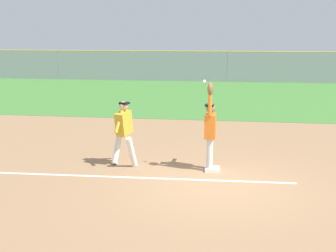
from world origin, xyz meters
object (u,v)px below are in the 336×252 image
(parked_car_blue, at_px, (243,68))
(parked_car_tan, at_px, (318,69))
(runner, at_px, (124,129))
(parked_car_white, at_px, (111,67))
(fielder, at_px, (210,127))
(parked_car_silver, at_px, (169,68))
(baseball, at_px, (204,81))
(first_base, at_px, (212,169))

(parked_car_blue, height_order, parked_car_tan, same)
(runner, height_order, parked_car_white, runner)
(fielder, distance_m, runner, 2.25)
(fielder, xyz_separation_m, parked_car_silver, (-4.58, 25.10, -0.45))
(fielder, height_order, baseball, baseball)
(parked_car_white, xyz_separation_m, parked_car_blue, (10.97, -0.45, 0.00))
(baseball, xyz_separation_m, parked_car_tan, (7.44, 25.52, -1.61))
(first_base, bearing_deg, fielder, 150.70)
(fielder, distance_m, parked_car_silver, 25.52)
(baseball, bearing_deg, fielder, 23.14)
(fielder, distance_m, parked_car_tan, 26.48)
(baseball, bearing_deg, parked_car_tan, 73.76)
(fielder, bearing_deg, first_base, 152.96)
(fielder, relative_size, parked_car_blue, 0.51)
(runner, distance_m, parked_car_blue, 25.26)
(parked_car_white, height_order, parked_car_silver, same)
(baseball, distance_m, parked_car_white, 27.31)
(parked_car_white, bearing_deg, first_base, -67.94)
(parked_car_tan, bearing_deg, runner, -106.80)
(baseball, distance_m, parked_car_blue, 25.24)
(parked_car_tan, bearing_deg, parked_car_blue, -172.49)
(baseball, distance_m, parked_car_silver, 25.61)
(fielder, xyz_separation_m, parked_car_blue, (1.41, 25.07, -0.45))
(parked_car_blue, relative_size, parked_car_tan, 0.99)
(runner, height_order, parked_car_tan, runner)
(baseball, distance_m, parked_car_tan, 26.63)
(fielder, relative_size, baseball, 30.81)
(runner, bearing_deg, fielder, 17.44)
(parked_car_silver, bearing_deg, fielder, -78.38)
(parked_car_silver, bearing_deg, runner, -83.40)
(fielder, height_order, parked_car_blue, fielder)
(parked_car_blue, bearing_deg, baseball, -95.17)
(first_base, distance_m, fielder, 1.08)
(baseball, bearing_deg, parked_car_white, 110.19)
(parked_car_white, relative_size, parked_car_silver, 1.00)
(parked_car_tan, bearing_deg, parked_car_silver, -174.53)
(fielder, bearing_deg, parked_car_silver, -77.41)
(runner, xyz_separation_m, baseball, (2.09, -0.14, 1.29))
(parked_car_silver, bearing_deg, parked_car_tan, 2.99)
(baseball, height_order, parked_car_blue, baseball)
(runner, height_order, baseball, baseball)
(runner, xyz_separation_m, parked_car_silver, (-2.33, 25.03, -0.32))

